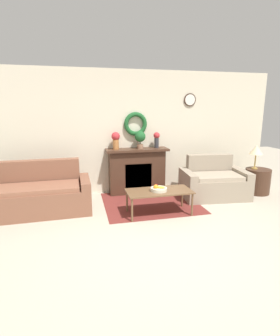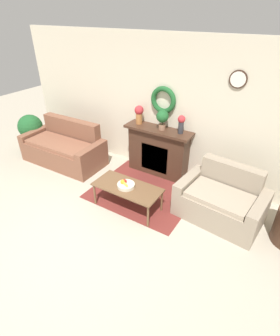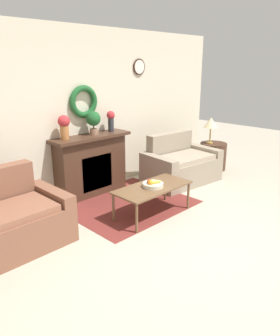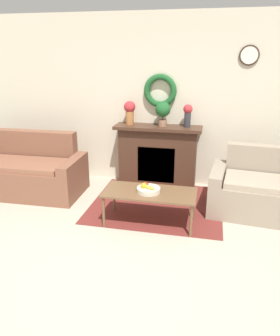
{
  "view_description": "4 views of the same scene",
  "coord_description": "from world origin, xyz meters",
  "px_view_note": "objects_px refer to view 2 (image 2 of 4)",
  "views": [
    {
      "loc": [
        -1.13,
        -3.07,
        1.9
      ],
      "look_at": [
        -0.07,
        1.41,
        0.83
      ],
      "focal_mm": 28.0,
      "sensor_mm": 36.0,
      "label": 1
    },
    {
      "loc": [
        2.34,
        -1.74,
        3.02
      ],
      "look_at": [
        0.32,
        1.5,
        0.69
      ],
      "focal_mm": 28.0,
      "sensor_mm": 36.0,
      "label": 2
    },
    {
      "loc": [
        -2.98,
        -1.77,
        2.1
      ],
      "look_at": [
        0.17,
        1.41,
        0.69
      ],
      "focal_mm": 35.0,
      "sensor_mm": 36.0,
      "label": 3
    },
    {
      "loc": [
        0.93,
        -2.53,
        2.1
      ],
      "look_at": [
        0.05,
        1.5,
        0.65
      ],
      "focal_mm": 35.0,
      "sensor_mm": 36.0,
      "label": 4
    }
  ],
  "objects_px": {
    "fruit_bowl": "(126,185)",
    "potted_plant_on_mantel": "(162,118)",
    "coffee_table": "(127,188)",
    "vase_on_mantel_left": "(139,113)",
    "loveseat_right": "(221,201)",
    "fireplace": "(158,151)",
    "vase_on_mantel_right": "(181,123)",
    "potted_plant_floor_by_couch": "(31,128)",
    "couch_left": "(65,149)"
  },
  "relations": [
    {
      "from": "fruit_bowl",
      "to": "potted_plant_on_mantel",
      "type": "bearing_deg",
      "value": 91.09
    },
    {
      "from": "potted_plant_on_mantel",
      "to": "coffee_table",
      "type": "bearing_deg",
      "value": -87.96
    },
    {
      "from": "vase_on_mantel_left",
      "to": "loveseat_right",
      "type": "bearing_deg",
      "value": -18.4
    },
    {
      "from": "fireplace",
      "to": "vase_on_mantel_right",
      "type": "height_order",
      "value": "vase_on_mantel_right"
    },
    {
      "from": "loveseat_right",
      "to": "vase_on_mantel_right",
      "type": "xyz_separation_m",
      "value": [
        -1.1,
        0.67,
        0.91
      ]
    },
    {
      "from": "fireplace",
      "to": "vase_on_mantel_left",
      "type": "distance_m",
      "value": 0.85
    },
    {
      "from": "potted_plant_on_mantel",
      "to": "potted_plant_floor_by_couch",
      "type": "height_order",
      "value": "potted_plant_on_mantel"
    },
    {
      "from": "couch_left",
      "to": "loveseat_right",
      "type": "xyz_separation_m",
      "value": [
        3.56,
        0.03,
        -0.01
      ]
    },
    {
      "from": "potted_plant_on_mantel",
      "to": "potted_plant_floor_by_couch",
      "type": "distance_m",
      "value": 3.36
    },
    {
      "from": "fruit_bowl",
      "to": "potted_plant_on_mantel",
      "type": "distance_m",
      "value": 1.51
    },
    {
      "from": "loveseat_right",
      "to": "fruit_bowl",
      "type": "distance_m",
      "value": 1.6
    },
    {
      "from": "coffee_table",
      "to": "vase_on_mantel_left",
      "type": "height_order",
      "value": "vase_on_mantel_left"
    },
    {
      "from": "couch_left",
      "to": "potted_plant_on_mantel",
      "type": "xyz_separation_m",
      "value": [
        2.08,
        0.68,
        0.93
      ]
    },
    {
      "from": "fruit_bowl",
      "to": "fireplace",
      "type": "bearing_deg",
      "value": 94.17
    },
    {
      "from": "fireplace",
      "to": "couch_left",
      "type": "relative_size",
      "value": 0.74
    },
    {
      "from": "fruit_bowl",
      "to": "potted_plant_on_mantel",
      "type": "relative_size",
      "value": 0.78
    },
    {
      "from": "couch_left",
      "to": "vase_on_mantel_right",
      "type": "bearing_deg",
      "value": 14.69
    },
    {
      "from": "vase_on_mantel_left",
      "to": "vase_on_mantel_right",
      "type": "height_order",
      "value": "vase_on_mantel_left"
    },
    {
      "from": "fireplace",
      "to": "fruit_bowl",
      "type": "distance_m",
      "value": 1.32
    },
    {
      "from": "coffee_table",
      "to": "potted_plant_floor_by_couch",
      "type": "relative_size",
      "value": 1.34
    },
    {
      "from": "fireplace",
      "to": "vase_on_mantel_left",
      "type": "relative_size",
      "value": 3.7
    },
    {
      "from": "coffee_table",
      "to": "fruit_bowl",
      "type": "xyz_separation_m",
      "value": [
        -0.02,
        -0.02,
        0.08
      ]
    },
    {
      "from": "loveseat_right",
      "to": "potted_plant_floor_by_couch",
      "type": "height_order",
      "value": "loveseat_right"
    },
    {
      "from": "loveseat_right",
      "to": "vase_on_mantel_right",
      "type": "bearing_deg",
      "value": 154.47
    },
    {
      "from": "couch_left",
      "to": "loveseat_right",
      "type": "bearing_deg",
      "value": -0.72
    },
    {
      "from": "couch_left",
      "to": "fruit_bowl",
      "type": "relative_size",
      "value": 6.28
    },
    {
      "from": "couch_left",
      "to": "fireplace",
      "type": "bearing_deg",
      "value": 17.9
    },
    {
      "from": "fireplace",
      "to": "vase_on_mantel_right",
      "type": "relative_size",
      "value": 3.95
    },
    {
      "from": "coffee_table",
      "to": "fireplace",
      "type": "bearing_deg",
      "value": 95.14
    },
    {
      "from": "couch_left",
      "to": "loveseat_right",
      "type": "distance_m",
      "value": 3.56
    },
    {
      "from": "vase_on_mantel_right",
      "to": "potted_plant_floor_by_couch",
      "type": "relative_size",
      "value": 0.4
    },
    {
      "from": "fruit_bowl",
      "to": "vase_on_mantel_right",
      "type": "height_order",
      "value": "vase_on_mantel_right"
    },
    {
      "from": "loveseat_right",
      "to": "potted_plant_on_mantel",
      "type": "bearing_deg",
      "value": 162.16
    },
    {
      "from": "potted_plant_on_mantel",
      "to": "fireplace",
      "type": "bearing_deg",
      "value": 168.56
    },
    {
      "from": "couch_left",
      "to": "potted_plant_on_mantel",
      "type": "height_order",
      "value": "potted_plant_on_mantel"
    },
    {
      "from": "fireplace",
      "to": "coffee_table",
      "type": "xyz_separation_m",
      "value": [
        0.12,
        -1.3,
        -0.11
      ]
    },
    {
      "from": "potted_plant_on_mantel",
      "to": "vase_on_mantel_left",
      "type": "bearing_deg",
      "value": 177.86
    },
    {
      "from": "potted_plant_floor_by_couch",
      "to": "potted_plant_on_mantel",
      "type": "bearing_deg",
      "value": 11.15
    },
    {
      "from": "fireplace",
      "to": "vase_on_mantel_left",
      "type": "height_order",
      "value": "vase_on_mantel_left"
    },
    {
      "from": "vase_on_mantel_left",
      "to": "fireplace",
      "type": "bearing_deg",
      "value": -0.69
    },
    {
      "from": "fireplace",
      "to": "coffee_table",
      "type": "height_order",
      "value": "fireplace"
    },
    {
      "from": "coffee_table",
      "to": "vase_on_mantel_right",
      "type": "distance_m",
      "value": 1.57
    },
    {
      "from": "vase_on_mantel_left",
      "to": "vase_on_mantel_right",
      "type": "relative_size",
      "value": 1.07
    },
    {
      "from": "couch_left",
      "to": "potted_plant_floor_by_couch",
      "type": "xyz_separation_m",
      "value": [
        -1.14,
        0.05,
        0.22
      ]
    },
    {
      "from": "couch_left",
      "to": "vase_on_mantel_left",
      "type": "height_order",
      "value": "vase_on_mantel_left"
    },
    {
      "from": "couch_left",
      "to": "loveseat_right",
      "type": "height_order",
      "value": "couch_left"
    },
    {
      "from": "couch_left",
      "to": "coffee_table",
      "type": "relative_size",
      "value": 1.59
    },
    {
      "from": "coffee_table",
      "to": "potted_plant_on_mantel",
      "type": "height_order",
      "value": "potted_plant_on_mantel"
    },
    {
      "from": "fireplace",
      "to": "vase_on_mantel_left",
      "type": "xyz_separation_m",
      "value": [
        -0.46,
        0.01,
        0.72
      ]
    },
    {
      "from": "vase_on_mantel_right",
      "to": "fireplace",
      "type": "bearing_deg",
      "value": -179.29
    }
  ]
}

